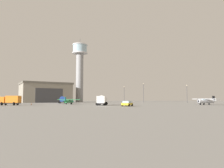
{
  "coord_description": "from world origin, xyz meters",
  "views": [
    {
      "loc": [
        -2.81,
        -54.37,
        1.82
      ],
      "look_at": [
        3.43,
        19.45,
        7.31
      ],
      "focal_mm": 32.95,
      "sensor_mm": 36.0,
      "label": 1
    }
  ],
  "objects_px": {
    "airplane_silver": "(206,101)",
    "car_yellow": "(127,103)",
    "airplane_green": "(69,101)",
    "truck_box_orange": "(11,100)",
    "light_post_east": "(143,91)",
    "light_post_centre": "(124,93)",
    "control_tower": "(80,66)",
    "traffic_cone_near_left": "(31,104)",
    "truck_fuel_tanker_white": "(102,100)",
    "truck_fuel_tanker_blue": "(63,100)",
    "light_post_north": "(187,92)"
  },
  "relations": [
    {
      "from": "airplane_silver",
      "to": "truck_box_orange",
      "type": "xyz_separation_m",
      "value": [
        -60.6,
        1.48,
        0.27
      ]
    },
    {
      "from": "control_tower",
      "to": "airplane_silver",
      "type": "height_order",
      "value": "control_tower"
    },
    {
      "from": "airplane_green",
      "to": "car_yellow",
      "type": "height_order",
      "value": "airplane_green"
    },
    {
      "from": "truck_fuel_tanker_white",
      "to": "light_post_north",
      "type": "xyz_separation_m",
      "value": [
        44.12,
        38.18,
        3.62
      ]
    },
    {
      "from": "airplane_silver",
      "to": "light_post_north",
      "type": "relative_size",
      "value": 1.09
    },
    {
      "from": "truck_box_orange",
      "to": "light_post_centre",
      "type": "relative_size",
      "value": 0.69
    },
    {
      "from": "airplane_silver",
      "to": "car_yellow",
      "type": "height_order",
      "value": "airplane_silver"
    },
    {
      "from": "control_tower",
      "to": "truck_fuel_tanker_white",
      "type": "xyz_separation_m",
      "value": [
        11.56,
        -66.04,
        -21.06
      ]
    },
    {
      "from": "truck_fuel_tanker_white",
      "to": "control_tower",
      "type": "bearing_deg",
      "value": -160.65
    },
    {
      "from": "control_tower",
      "to": "light_post_north",
      "type": "height_order",
      "value": "control_tower"
    },
    {
      "from": "truck_box_orange",
      "to": "light_post_east",
      "type": "xyz_separation_m",
      "value": [
        50.86,
        42.22,
        4.36
      ]
    },
    {
      "from": "airplane_green",
      "to": "light_post_north",
      "type": "xyz_separation_m",
      "value": [
        55.42,
        25.88,
        4.1
      ]
    },
    {
      "from": "truck_box_orange",
      "to": "airplane_green",
      "type": "bearing_deg",
      "value": -142.69
    },
    {
      "from": "control_tower",
      "to": "light_post_east",
      "type": "relative_size",
      "value": 3.91
    },
    {
      "from": "truck_fuel_tanker_white",
      "to": "light_post_east",
      "type": "bearing_deg",
      "value": 161.83
    },
    {
      "from": "truck_box_orange",
      "to": "traffic_cone_near_left",
      "type": "height_order",
      "value": "truck_box_orange"
    },
    {
      "from": "car_yellow",
      "to": "traffic_cone_near_left",
      "type": "relative_size",
      "value": 6.67
    },
    {
      "from": "light_post_centre",
      "to": "truck_fuel_tanker_blue",
      "type": "bearing_deg",
      "value": -153.36
    },
    {
      "from": "airplane_green",
      "to": "light_post_north",
      "type": "bearing_deg",
      "value": -46.93
    },
    {
      "from": "airplane_silver",
      "to": "truck_fuel_tanker_white",
      "type": "xyz_separation_m",
      "value": [
        -33.22,
        -1.22,
        0.32
      ]
    },
    {
      "from": "airplane_silver",
      "to": "airplane_green",
      "type": "xyz_separation_m",
      "value": [
        -44.51,
        11.08,
        -0.16
      ]
    },
    {
      "from": "truck_fuel_tanker_blue",
      "to": "truck_box_orange",
      "type": "bearing_deg",
      "value": 152.6
    },
    {
      "from": "car_yellow",
      "to": "light_post_east",
      "type": "xyz_separation_m",
      "value": [
        17.31,
        53.85,
        5.23
      ]
    },
    {
      "from": "truck_fuel_tanker_blue",
      "to": "light_post_centre",
      "type": "distance_m",
      "value": 33.22
    },
    {
      "from": "light_post_east",
      "to": "light_post_centre",
      "type": "distance_m",
      "value": 10.26
    },
    {
      "from": "light_post_centre",
      "to": "airplane_silver",
      "type": "bearing_deg",
      "value": -65.64
    },
    {
      "from": "light_post_centre",
      "to": "traffic_cone_near_left",
      "type": "relative_size",
      "value": 13.01
    },
    {
      "from": "airplane_silver",
      "to": "airplane_green",
      "type": "distance_m",
      "value": 45.87
    },
    {
      "from": "airplane_silver",
      "to": "car_yellow",
      "type": "bearing_deg",
      "value": 3.85
    },
    {
      "from": "car_yellow",
      "to": "traffic_cone_near_left",
      "type": "distance_m",
      "value": 32.76
    },
    {
      "from": "light_post_east",
      "to": "truck_fuel_tanker_white",
      "type": "bearing_deg",
      "value": -117.6
    },
    {
      "from": "airplane_silver",
      "to": "light_post_east",
      "type": "relative_size",
      "value": 0.95
    },
    {
      "from": "control_tower",
      "to": "truck_box_orange",
      "type": "xyz_separation_m",
      "value": [
        -15.82,
        -63.34,
        -21.11
      ]
    },
    {
      "from": "light_post_east",
      "to": "light_post_centre",
      "type": "relative_size",
      "value": 1.19
    },
    {
      "from": "car_yellow",
      "to": "light_post_centre",
      "type": "height_order",
      "value": "light_post_centre"
    },
    {
      "from": "light_post_east",
      "to": "traffic_cone_near_left",
      "type": "xyz_separation_m",
      "value": [
        -46.03,
        -38.08,
        -5.65
      ]
    },
    {
      "from": "truck_box_orange",
      "to": "light_post_east",
      "type": "relative_size",
      "value": 0.58
    },
    {
      "from": "traffic_cone_near_left",
      "to": "control_tower",
      "type": "bearing_deg",
      "value": 79.48
    },
    {
      "from": "car_yellow",
      "to": "light_post_centre",
      "type": "bearing_deg",
      "value": 20.22
    },
    {
      "from": "airplane_green",
      "to": "truck_fuel_tanker_blue",
      "type": "height_order",
      "value": "truck_fuel_tanker_blue"
    },
    {
      "from": "airplane_green",
      "to": "traffic_cone_near_left",
      "type": "height_order",
      "value": "airplane_green"
    },
    {
      "from": "control_tower",
      "to": "light_post_north",
      "type": "relative_size",
      "value": 4.49
    },
    {
      "from": "control_tower",
      "to": "truck_fuel_tanker_white",
      "type": "distance_m",
      "value": 70.27
    },
    {
      "from": "truck_fuel_tanker_blue",
      "to": "light_post_north",
      "type": "bearing_deg",
      "value": -88.32
    },
    {
      "from": "control_tower",
      "to": "airplane_silver",
      "type": "distance_m",
      "value": 81.63
    },
    {
      "from": "truck_fuel_tanker_white",
      "to": "light_post_east",
      "type": "relative_size",
      "value": 0.67
    },
    {
      "from": "control_tower",
      "to": "car_yellow",
      "type": "relative_size",
      "value": 9.08
    },
    {
      "from": "control_tower",
      "to": "airplane_green",
      "type": "bearing_deg",
      "value": -89.72
    },
    {
      "from": "truck_fuel_tanker_blue",
      "to": "light_post_east",
      "type": "height_order",
      "value": "light_post_east"
    },
    {
      "from": "light_post_north",
      "to": "light_post_centre",
      "type": "height_order",
      "value": "light_post_north"
    }
  ]
}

